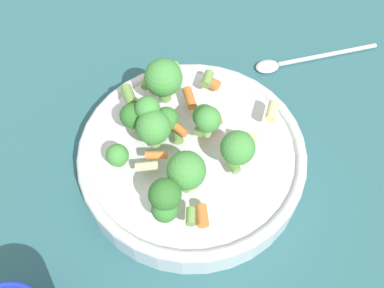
# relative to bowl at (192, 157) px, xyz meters

# --- Properties ---
(ground_plane) EXTENTS (3.00, 3.00, 0.00)m
(ground_plane) POSITION_rel_bowl_xyz_m (0.00, 0.00, -0.03)
(ground_plane) COLOR #2D6066
(bowl) EXTENTS (0.28, 0.28, 0.05)m
(bowl) POSITION_rel_bowl_xyz_m (0.00, 0.00, 0.00)
(bowl) COLOR silver
(bowl) RESTS_ON ground_plane
(pasta_salad) EXTENTS (0.20, 0.22, 0.08)m
(pasta_salad) POSITION_rel_bowl_xyz_m (-0.01, -0.01, 0.06)
(pasta_salad) COLOR #8CB766
(pasta_salad) RESTS_ON bowl
(spoon) EXTENTS (0.13, 0.17, 0.01)m
(spoon) POSITION_rel_bowl_xyz_m (0.01, 0.24, -0.02)
(spoon) COLOR silver
(spoon) RESTS_ON ground_plane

